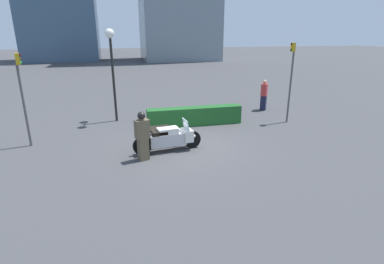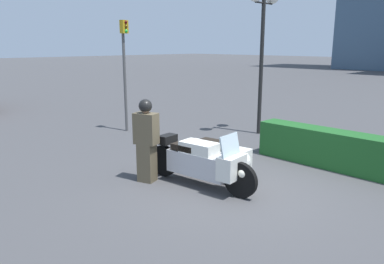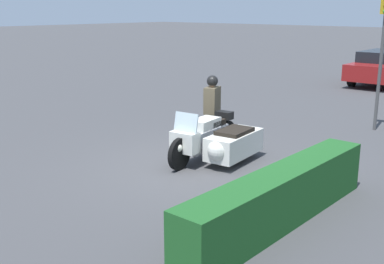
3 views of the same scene
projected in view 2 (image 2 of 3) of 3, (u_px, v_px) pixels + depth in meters
ground_plane at (230, 189)px, 7.39m from camera, size 160.00×160.00×0.00m
police_motorcycle at (211, 159)px, 7.70m from camera, size 2.59×1.38×1.17m
officer_rider at (146, 139)px, 7.61m from camera, size 0.54×0.42×1.72m
hedge_bush_curbside at (352, 153)px, 8.29m from camera, size 4.51×0.61×0.86m
twin_lamp_post at (263, 18)px, 11.18m from camera, size 0.41×1.27×4.39m
traffic_light_far at (125, 60)px, 11.81m from camera, size 0.22×0.29×3.51m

